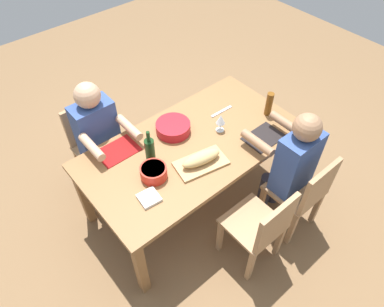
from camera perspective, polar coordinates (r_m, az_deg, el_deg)
name	(u,v)px	position (r m, az deg, el deg)	size (l,w,h in m)	color
ground_plane	(192,198)	(3.44, 0.00, -7.15)	(8.00, 8.00, 0.00)	brown
dining_table	(192,151)	(2.93, 0.00, 0.41)	(1.82, 0.97, 0.74)	olive
chair_near_center	(262,227)	(2.74, 11.20, -11.56)	(0.40, 0.40, 0.85)	#A87F56
chair_far_left	(94,141)	(3.38, -15.52, 1.92)	(0.40, 0.40, 0.85)	#A87F56
diner_far_left	(100,135)	(3.10, -14.65, 2.90)	(0.41, 0.53, 1.20)	#2D2D38
chair_near_right	(303,192)	(3.01, 17.54, -5.95)	(0.40, 0.40, 0.85)	#A87F56
diner_near_right	(291,162)	(2.90, 15.67, -1.26)	(0.41, 0.53, 1.20)	#2D2D38
serving_bowl_greens	(173,127)	(2.95, -3.06, 4.28)	(0.29, 0.29, 0.09)	#B21923
serving_bowl_pasta	(154,172)	(2.62, -6.23, -2.91)	(0.20, 0.20, 0.10)	red
cutting_board	(201,163)	(2.72, 1.46, -1.57)	(0.40, 0.22, 0.02)	tan
bread_loaf	(201,158)	(2.67, 1.48, -0.80)	(0.32, 0.11, 0.09)	tan
wine_bottle	(150,149)	(2.70, -6.82, 0.65)	(0.08, 0.08, 0.29)	#193819
beer_bottle	(269,104)	(3.14, 12.32, 7.81)	(0.06, 0.06, 0.22)	brown
wine_glass	(221,120)	(2.92, 4.65, 5.44)	(0.08, 0.08, 0.17)	silver
placemat_far_left	(118,151)	(2.87, -11.87, 0.43)	(0.32, 0.23, 0.01)	maroon
placemat_near_right	(264,137)	(2.98, 11.46, 2.57)	(0.32, 0.23, 0.01)	black
carving_knife	(221,111)	(3.17, 4.77, 6.78)	(0.23, 0.02, 0.01)	silver
napkin_stack	(149,198)	(2.53, -6.93, -7.11)	(0.14, 0.14, 0.02)	white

